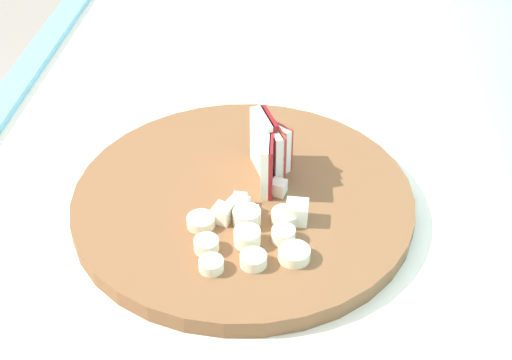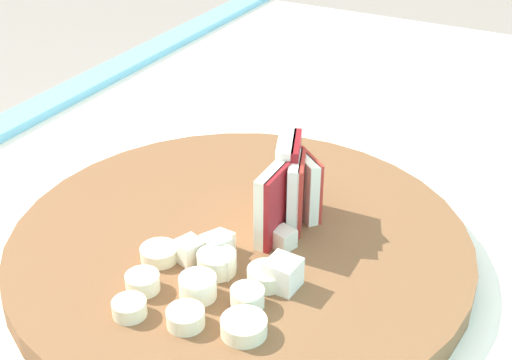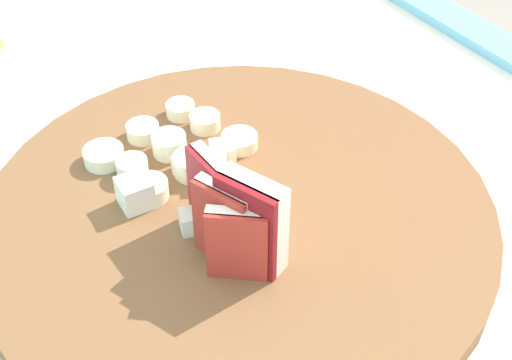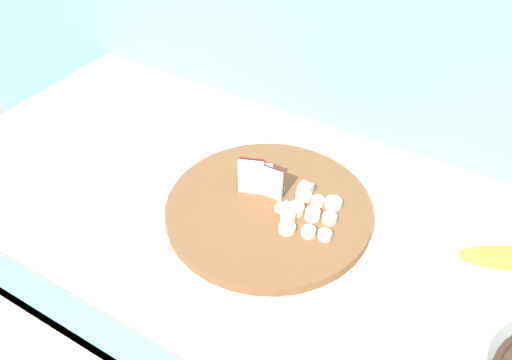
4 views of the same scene
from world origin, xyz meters
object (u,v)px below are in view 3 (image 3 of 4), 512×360
object	(u,v)px
apple_dice_pile	(186,180)
apple_wedge_fan	(234,220)
cutting_board	(238,216)
banana_slice_rows	(168,150)

from	to	relation	value
apple_dice_pile	apple_wedge_fan	bearing A→B (deg)	176.83
cutting_board	apple_wedge_fan	distance (m)	0.06
apple_dice_pile	banana_slice_rows	bearing A→B (deg)	-9.76
apple_wedge_fan	apple_dice_pile	bearing A→B (deg)	-3.17
apple_dice_pile	banana_slice_rows	xyz separation A→B (m)	(0.04, -0.01, -0.00)
cutting_board	apple_wedge_fan	world-z (taller)	apple_wedge_fan
apple_wedge_fan	apple_dice_pile	world-z (taller)	apple_wedge_fan
banana_slice_rows	apple_wedge_fan	bearing A→B (deg)	174.45
apple_dice_pile	banana_slice_rows	distance (m)	0.04
cutting_board	apple_wedge_fan	xyz separation A→B (m)	(-0.04, 0.02, 0.04)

